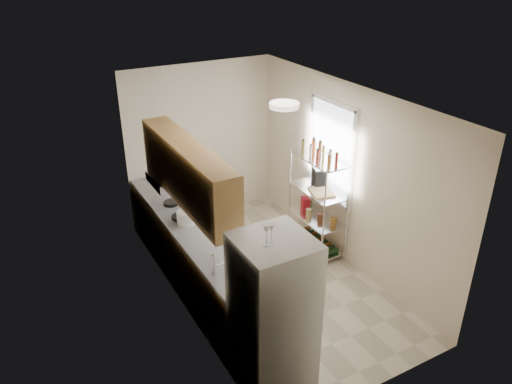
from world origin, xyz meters
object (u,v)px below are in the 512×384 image
(cutting_board, at_px, (321,192))
(espresso_machine, at_px, (319,176))
(refrigerator, at_px, (273,314))
(rice_cooker, at_px, (186,217))
(frying_pan_large, at_px, (180,217))

(cutting_board, distance_m, espresso_machine, 0.28)
(refrigerator, relative_size, cutting_board, 4.47)
(refrigerator, height_order, espresso_machine, refrigerator)
(refrigerator, distance_m, rice_cooker, 2.07)
(frying_pan_large, relative_size, espresso_machine, 0.84)
(frying_pan_large, distance_m, cutting_board, 2.03)
(cutting_board, xyz_separation_m, espresso_machine, (0.11, 0.23, 0.13))
(rice_cooker, distance_m, espresso_machine, 2.08)
(frying_pan_large, bearing_deg, espresso_machine, -3.85)
(frying_pan_large, height_order, cutting_board, cutting_board)
(refrigerator, bearing_deg, cutting_board, 43.62)
(frying_pan_large, bearing_deg, rice_cooker, -82.65)
(refrigerator, bearing_deg, espresso_machine, 45.45)
(espresso_machine, bearing_deg, cutting_board, -96.32)
(rice_cooker, bearing_deg, cutting_board, -8.36)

